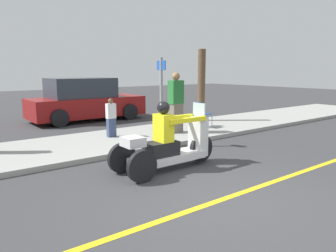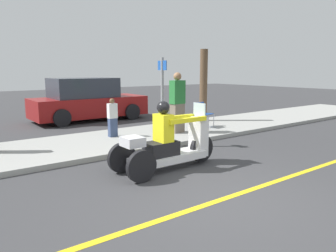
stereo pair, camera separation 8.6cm
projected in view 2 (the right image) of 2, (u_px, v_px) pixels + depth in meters
name	position (u px, v px, depth m)	size (l,w,h in m)	color
ground_plane	(220.00, 200.00, 5.13)	(60.00, 60.00, 0.00)	#38383A
lane_stripe	(234.00, 195.00, 5.32)	(24.00, 0.12, 0.01)	gold
sidewalk_strip	(96.00, 144.00, 8.75)	(28.00, 2.80, 0.12)	#9E9E99
motorcycle_trike	(168.00, 145.00, 6.65)	(2.39, 0.82, 1.41)	black
spectator_near_curb	(177.00, 104.00, 9.84)	(0.45, 0.29, 1.81)	#726656
spectator_end_of_line	(112.00, 118.00, 9.29)	(0.26, 0.16, 1.10)	#38476B
folding_chair_curbside	(202.00, 112.00, 10.87)	(0.53, 0.53, 0.82)	#A5A8AD
parked_car_lot_far	(87.00, 101.00, 13.02)	(4.43, 2.02, 1.69)	maroon
tree_trunk	(203.00, 85.00, 12.07)	(0.28, 0.28, 2.63)	brown
street_sign	(162.00, 97.00, 8.44)	(0.08, 0.36, 2.20)	gray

